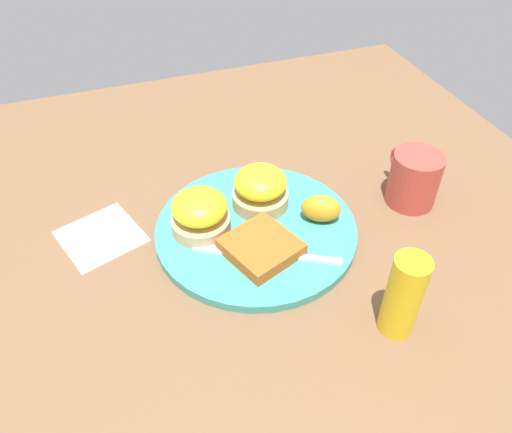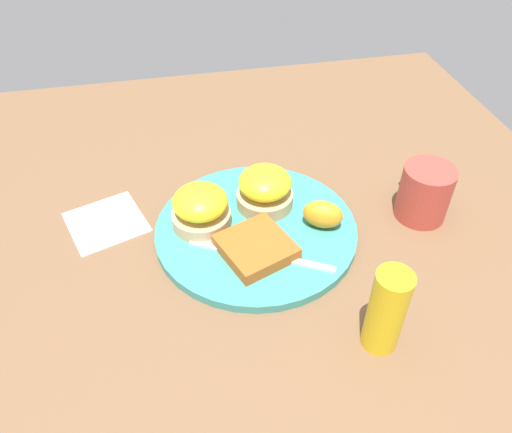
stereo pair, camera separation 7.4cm
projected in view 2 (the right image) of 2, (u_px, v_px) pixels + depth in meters
name	position (u px, v px, depth m)	size (l,w,h in m)	color
ground_plane	(256.00, 233.00, 0.76)	(1.10, 1.10, 0.00)	brown
plate	(256.00, 230.00, 0.76)	(0.31, 0.31, 0.01)	teal
sandwich_benedict_left	(265.00, 189.00, 0.77)	(0.09, 0.09, 0.07)	tan
sandwich_benedict_right	(201.00, 208.00, 0.74)	(0.09, 0.09, 0.07)	tan
hashbrown_patty	(256.00, 247.00, 0.71)	(0.09, 0.09, 0.02)	#AD531D
orange_wedge	(323.00, 214.00, 0.74)	(0.06, 0.04, 0.04)	orange
fork	(251.00, 252.00, 0.71)	(0.12, 0.19, 0.00)	silver
cup	(424.00, 192.00, 0.77)	(0.11, 0.08, 0.09)	#B23D33
napkin	(106.00, 222.00, 0.78)	(0.11, 0.11, 0.00)	white
condiment_bottle	(386.00, 311.00, 0.58)	(0.04, 0.04, 0.12)	gold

